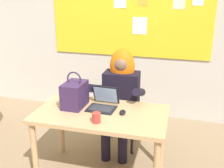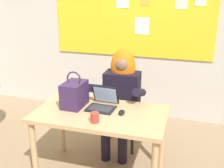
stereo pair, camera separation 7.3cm
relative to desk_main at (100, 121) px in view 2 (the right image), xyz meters
The scene contains 8 objects.
wall_back_bulletin 1.91m from the desk_main, 93.94° to the left, with size 5.83×1.88×2.99m.
desk_main is the anchor object (origin of this frame).
chair_at_desk 0.74m from the desk_main, 87.68° to the left, with size 0.46×0.46×0.90m.
person_costumed 0.61m from the desk_main, 86.19° to the left, with size 0.61×0.62×1.25m.
laptop 0.19m from the desk_main, 98.00° to the left, with size 0.29×0.29×0.21m.
computer_mouse 0.24m from the desk_main, ahead, with size 0.06×0.10×0.03m, color black.
handbag 0.39m from the desk_main, 168.31° to the left, with size 0.20×0.30×0.38m.
coffee_mug 0.27m from the desk_main, 82.28° to the right, with size 0.08×0.08×0.10m, color #B23833.
Camera 2 is at (0.99, -2.20, 1.88)m, focal length 43.37 mm.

